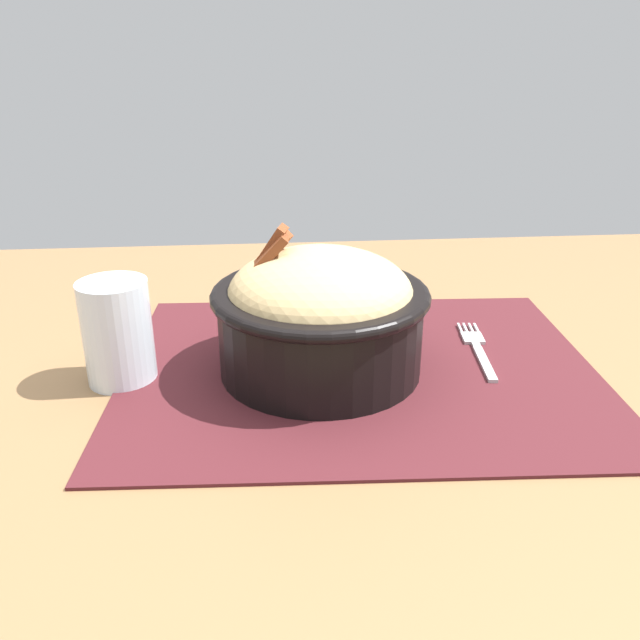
# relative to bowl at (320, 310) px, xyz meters

# --- Properties ---
(table) EXTENTS (1.39, 0.90, 0.77)m
(table) POSITION_rel_bowl_xyz_m (0.01, -0.00, -0.12)
(table) COLOR olive
(table) RESTS_ON ground_plane
(placemat) EXTENTS (0.47, 0.38, 0.00)m
(placemat) POSITION_rel_bowl_xyz_m (0.04, 0.00, -0.06)
(placemat) COLOR #47191E
(placemat) RESTS_ON table
(bowl) EXTENTS (0.23, 0.23, 0.14)m
(bowl) POSITION_rel_bowl_xyz_m (0.00, 0.00, 0.00)
(bowl) COLOR black
(bowl) RESTS_ON placemat
(fork) EXTENTS (0.03, 0.13, 0.00)m
(fork) POSITION_rel_bowl_xyz_m (0.17, 0.03, -0.06)
(fork) COLOR #B5B5B5
(fork) RESTS_ON placemat
(drinking_glass) EXTENTS (0.06, 0.06, 0.10)m
(drinking_glass) POSITION_rel_bowl_xyz_m (-0.19, -0.00, -0.02)
(drinking_glass) COLOR silver
(drinking_glass) RESTS_ON table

